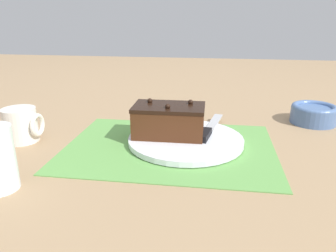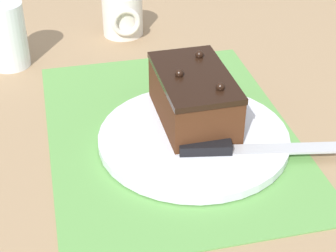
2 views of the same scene
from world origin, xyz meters
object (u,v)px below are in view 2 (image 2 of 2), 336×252
(cake_plate, at_px, (194,138))
(drinking_glass, at_px, (7,35))
(chocolate_cake, at_px, (194,96))
(serving_knife, at_px, (233,148))
(coffee_mug, at_px, (123,15))

(cake_plate, distance_m, drinking_glass, 0.39)
(chocolate_cake, bearing_deg, cake_plate, -13.78)
(cake_plate, bearing_deg, drinking_glass, -140.37)
(chocolate_cake, bearing_deg, drinking_glass, -135.07)
(cake_plate, height_order, chocolate_cake, chocolate_cake)
(cake_plate, bearing_deg, serving_knife, 38.82)
(serving_knife, relative_size, drinking_glass, 1.93)
(serving_knife, bearing_deg, chocolate_cake, -151.51)
(drinking_glass, height_order, coffee_mug, drinking_glass)
(chocolate_cake, relative_size, coffee_mug, 1.91)
(chocolate_cake, relative_size, serving_knife, 0.76)
(serving_knife, height_order, drinking_glass, drinking_glass)
(cake_plate, xyz_separation_m, coffee_mug, (-0.38, -0.04, 0.03))
(serving_knife, height_order, coffee_mug, coffee_mug)
(serving_knife, bearing_deg, cake_plate, -131.04)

